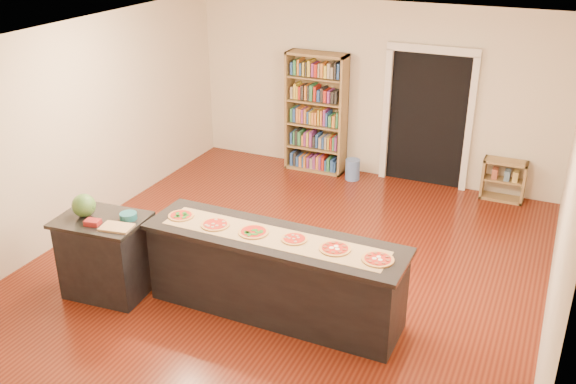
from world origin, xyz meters
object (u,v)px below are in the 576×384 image
at_px(watermelon, 84,205).
at_px(waste_bin, 352,169).
at_px(side_counter, 106,256).
at_px(low_shelf, 504,180).
at_px(bookshelf, 316,113).
at_px(kitchen_island, 274,275).

bearing_deg(watermelon, waste_bin, 69.02).
height_order(side_counter, low_shelf, side_counter).
xyz_separation_m(bookshelf, watermelon, (-0.95, -4.50, 0.10)).
relative_size(side_counter, watermelon, 3.71).
bearing_deg(bookshelf, side_counter, -99.61).
bearing_deg(low_shelf, watermelon, -131.33).
bearing_deg(bookshelf, kitchen_island, -74.07).
bearing_deg(watermelon, bookshelf, 78.09).
height_order(kitchen_island, waste_bin, kitchen_island).
bearing_deg(side_counter, watermelon, -177.94).
bearing_deg(side_counter, waste_bin, 66.30).
xyz_separation_m(kitchen_island, low_shelf, (1.89, 4.08, -0.16)).
relative_size(kitchen_island, bookshelf, 1.44).
xyz_separation_m(kitchen_island, side_counter, (-1.91, -0.43, 0.01)).
distance_m(low_shelf, waste_bin, 2.34).
xyz_separation_m(side_counter, bookshelf, (0.76, 4.47, 0.51)).
bearing_deg(kitchen_island, side_counter, -166.74).
xyz_separation_m(side_counter, watermelon, (-0.19, -0.02, 0.60)).
distance_m(kitchen_island, watermelon, 2.23).
height_order(kitchen_island, low_shelf, kitchen_island).
bearing_deg(waste_bin, bookshelf, 167.80).
relative_size(kitchen_island, waste_bin, 8.33).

